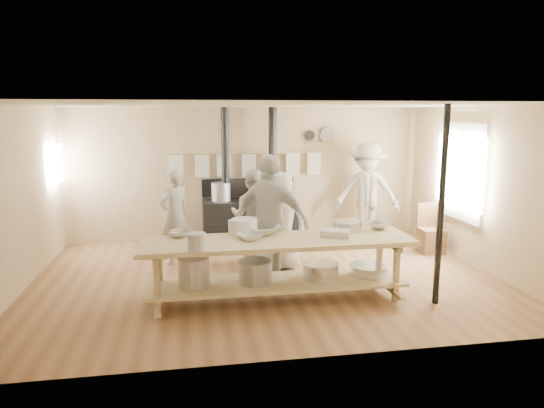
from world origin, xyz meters
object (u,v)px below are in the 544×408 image
cook_center (282,221)px  cook_by_window (367,192)px  cook_right (271,221)px  prep_table (277,263)px  cook_far_left (175,216)px  cook_left (253,216)px  roasting_pan (335,233)px  chair (431,238)px  stove (250,216)px

cook_center → cook_by_window: size_ratio=0.82×
cook_center → cook_right: bearing=70.9°
prep_table → cook_far_left: size_ratio=2.24×
prep_table → cook_by_window: cook_by_window is taller
cook_left → cook_by_window: (2.40, 1.04, 0.18)m
cook_far_left → cook_left: 1.30m
prep_table → roasting_pan: (0.81, 0.03, 0.37)m
cook_left → cook_center: size_ratio=0.99×
cook_right → cook_by_window: bearing=-103.7°
cook_by_window → cook_left: bearing=-134.2°
chair → cook_right: bearing=-157.2°
cook_far_left → roasting_pan: size_ratio=4.18×
stove → cook_far_left: size_ratio=1.62×
stove → cook_by_window: bearing=-4.2°
cook_left → cook_far_left: bearing=15.0°
prep_table → cook_by_window: (2.31, 2.85, 0.44)m
cook_far_left → cook_left: cook_far_left is taller
cook_by_window → stove: bearing=-161.7°
cook_far_left → cook_center: size_ratio=1.01×
prep_table → cook_left: 1.84m
roasting_pan → prep_table: bearing=-177.7°
cook_center → roasting_pan: 1.37m
stove → cook_right: stove is taller
cook_center → roasting_pan: size_ratio=4.12×
stove → cook_left: bearing=-94.3°
cook_far_left → cook_by_window: 3.79m
stove → cook_center: 1.76m
cook_left → stove: bearing=-72.5°
chair → cook_left: bearing=-178.5°
cook_far_left → cook_right: bearing=93.6°
cook_right → cook_far_left: bearing=-13.0°
stove → roasting_pan: bearing=-74.9°
prep_table → cook_right: 0.73m
stove → cook_left: stove is taller
stove → chair: (3.16, -1.20, -0.26)m
cook_far_left → roasting_pan: 2.92m
cook_far_left → roasting_pan: bearing=96.8°
cook_right → cook_by_window: cook_by_window is taller
cook_right → cook_center: bearing=-80.6°
cook_center → roasting_pan: cook_center is taller
cook_by_window → chair: bearing=-28.1°
cook_far_left → cook_right: size_ratio=0.84×
cook_left → roasting_pan: cook_left is taller
cook_by_window → roasting_pan: cook_by_window is taller
cook_left → roasting_pan: size_ratio=4.08×
cook_far_left → cook_right: (1.39, -1.38, 0.16)m
cook_far_left → cook_center: (1.69, -0.66, -0.01)m
cook_right → cook_by_window: (2.29, 2.26, 0.00)m
cook_far_left → cook_by_window: size_ratio=0.84×
roasting_pan → chair: bearing=37.3°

